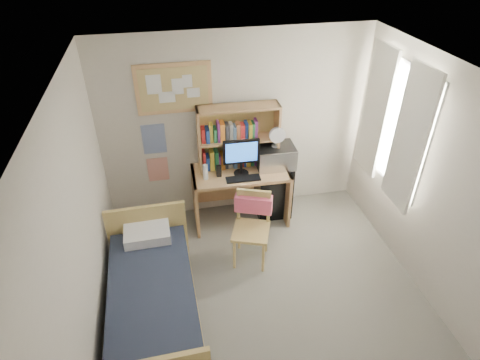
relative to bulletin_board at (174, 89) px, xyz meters
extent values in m
cube|color=gray|center=(0.78, -2.08, -1.93)|extent=(3.60, 4.20, 0.02)
cube|color=white|center=(0.78, -2.08, 0.68)|extent=(3.60, 4.20, 0.02)
cube|color=beige|center=(0.78, 0.02, -0.62)|extent=(3.60, 0.04, 2.60)
cube|color=beige|center=(-1.02, -2.08, -0.62)|extent=(0.04, 4.20, 2.60)
cube|color=beige|center=(2.58, -2.08, -0.62)|extent=(0.04, 4.20, 2.60)
cube|color=white|center=(2.53, -0.88, -0.32)|extent=(0.10, 1.40, 1.70)
cube|color=white|center=(2.50, -1.28, -0.32)|extent=(0.04, 0.55, 1.70)
cube|color=white|center=(2.50, -0.48, -0.32)|extent=(0.04, 0.55, 1.70)
cube|color=tan|center=(0.00, 0.00, 0.00)|extent=(0.94, 0.03, 0.64)
cube|color=navy|center=(-0.32, 0.01, -0.67)|extent=(0.30, 0.01, 0.42)
cube|color=#C53E22|center=(-0.32, 0.01, -1.14)|extent=(0.28, 0.01, 0.36)
cube|color=tan|center=(0.77, -0.33, -1.51)|extent=(1.32, 0.68, 0.82)
cube|color=tan|center=(0.73, -1.17, -1.44)|extent=(0.62, 0.62, 0.96)
cube|color=black|center=(1.27, -0.24, -1.51)|extent=(0.49, 0.49, 0.81)
cube|color=#1B2130|center=(-0.50, -1.81, -1.67)|extent=(0.95, 1.85, 0.50)
cube|color=tan|center=(0.77, -0.18, -0.67)|extent=(1.08, 0.30, 0.88)
cube|color=black|center=(0.77, -0.39, -0.85)|extent=(0.48, 0.05, 0.51)
cube|color=black|center=(0.76, -0.53, -1.09)|extent=(0.46, 0.16, 0.02)
cube|color=black|center=(0.47, -0.38, -1.03)|extent=(0.07, 0.07, 0.15)
cube|color=black|center=(1.07, -0.40, -1.01)|extent=(0.08, 0.08, 0.18)
cylinder|color=white|center=(0.29, -0.42, -1.00)|extent=(0.06, 0.06, 0.22)
cube|color=#FF6181|center=(0.80, -0.98, -1.17)|extent=(0.48, 0.29, 0.22)
cube|color=silver|center=(1.27, -0.26, -0.96)|extent=(0.53, 0.41, 0.30)
cylinder|color=white|center=(1.27, -0.26, -0.68)|extent=(0.22, 0.22, 0.27)
cube|color=white|center=(-0.51, -1.06, -1.35)|extent=(0.54, 0.38, 0.13)
camera|label=1|loc=(-0.17, -4.78, 1.82)|focal=30.00mm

